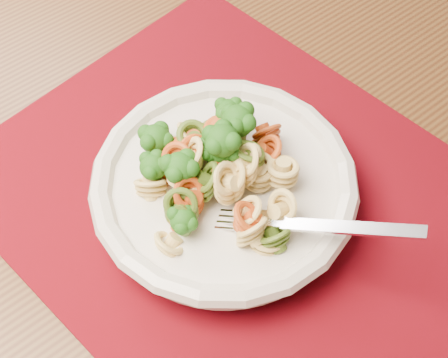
% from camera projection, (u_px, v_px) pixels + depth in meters
% --- Properties ---
extents(dining_table, '(1.71, 1.44, 0.75)m').
position_uv_depth(dining_table, '(359.00, 196.00, 0.68)').
color(dining_table, '#563618').
rests_on(dining_table, ground).
extents(placemat, '(0.56, 0.49, 0.00)m').
position_uv_depth(placemat, '(247.00, 205.00, 0.56)').
color(placemat, '#600411').
rests_on(placemat, dining_table).
extents(pasta_bowl, '(0.23, 0.23, 0.04)m').
position_uv_depth(pasta_bowl, '(224.00, 187.00, 0.54)').
color(pasta_bowl, silver).
rests_on(pasta_bowl, placemat).
extents(pasta_broccoli_heap, '(0.20, 0.20, 0.06)m').
position_uv_depth(pasta_broccoli_heap, '(224.00, 175.00, 0.52)').
color(pasta_broccoli_heap, '#ECC574').
rests_on(pasta_broccoli_heap, pasta_bowl).
extents(fork, '(0.18, 0.06, 0.08)m').
position_uv_depth(fork, '(253.00, 221.00, 0.50)').
color(fork, silver).
rests_on(fork, pasta_bowl).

